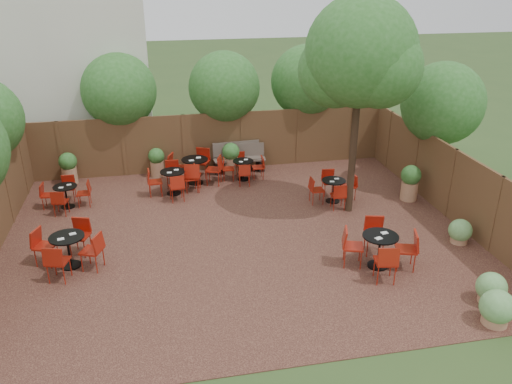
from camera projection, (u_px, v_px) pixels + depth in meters
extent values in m
plane|color=#354F23|center=(238.00, 236.00, 13.59)|extent=(80.00, 80.00, 0.00)
cube|color=#321814|center=(238.00, 236.00, 13.58)|extent=(12.00, 10.00, 0.02)
cube|color=#51351E|center=(213.00, 142.00, 17.68)|extent=(12.00, 0.08, 2.00)
cube|color=#51351E|center=(451.00, 184.00, 14.27)|extent=(0.08, 10.00, 2.00)
cube|color=beige|center=(75.00, 43.00, 18.35)|extent=(5.00, 4.00, 8.00)
sphere|color=#28601F|center=(119.00, 91.00, 17.07)|extent=(2.47, 2.47, 2.47)
sphere|color=#28601F|center=(224.00, 87.00, 17.61)|extent=(2.44, 2.44, 2.44)
sphere|color=#28601F|center=(307.00, 81.00, 18.32)|extent=(2.57, 2.57, 2.57)
sphere|color=#28601F|center=(443.00, 103.00, 15.48)|extent=(2.48, 2.48, 2.48)
cylinder|color=black|center=(355.00, 132.00, 14.03)|extent=(0.23, 0.23, 4.73)
sphere|color=#28601F|center=(361.00, 52.00, 13.17)|extent=(2.89, 2.89, 2.89)
sphere|color=#28601F|center=(336.00, 70.00, 13.65)|extent=(2.02, 2.02, 2.02)
sphere|color=#28601F|center=(381.00, 67.00, 13.02)|extent=(2.11, 2.11, 2.11)
cube|color=brown|center=(243.00, 159.00, 17.66)|extent=(1.54, 0.55, 0.05)
cube|color=brown|center=(242.00, 150.00, 17.74)|extent=(1.52, 0.21, 0.46)
cube|color=black|center=(224.00, 167.00, 17.63)|extent=(0.09, 0.46, 0.40)
cube|color=black|center=(263.00, 164.00, 17.88)|extent=(0.09, 0.46, 0.40)
cube|color=brown|center=(237.00, 159.00, 17.61)|extent=(1.66, 0.60, 0.05)
cube|color=brown|center=(236.00, 149.00, 17.69)|extent=(1.64, 0.23, 0.49)
cube|color=black|center=(216.00, 167.00, 17.58)|extent=(0.10, 0.49, 0.44)
cube|color=black|center=(259.00, 164.00, 17.85)|extent=(0.10, 0.49, 0.44)
cylinder|color=black|center=(71.00, 265.00, 12.19)|extent=(0.47, 0.47, 0.03)
cylinder|color=black|center=(69.00, 251.00, 12.04)|extent=(0.05, 0.05, 0.74)
cylinder|color=black|center=(66.00, 237.00, 11.88)|extent=(0.81, 0.81, 0.03)
cube|color=white|center=(73.00, 234.00, 11.97)|extent=(0.18, 0.15, 0.02)
cube|color=white|center=(61.00, 239.00, 11.74)|extent=(0.18, 0.15, 0.02)
cylinder|color=black|center=(332.00, 201.00, 15.54)|extent=(0.41, 0.41, 0.03)
cylinder|color=black|center=(333.00, 191.00, 15.40)|extent=(0.05, 0.05, 0.65)
cylinder|color=black|center=(334.00, 181.00, 15.27)|extent=(0.71, 0.71, 0.03)
cube|color=white|center=(337.00, 179.00, 15.35)|extent=(0.13, 0.10, 0.01)
cube|color=white|center=(332.00, 182.00, 15.14)|extent=(0.13, 0.10, 0.01)
cylinder|color=black|center=(377.00, 265.00, 12.18)|extent=(0.48, 0.48, 0.03)
cylinder|color=black|center=(379.00, 251.00, 12.02)|extent=(0.05, 0.05, 0.77)
cylinder|color=black|center=(381.00, 236.00, 11.86)|extent=(0.84, 0.84, 0.03)
cube|color=white|center=(384.00, 233.00, 11.96)|extent=(0.17, 0.14, 0.02)
cube|color=white|center=(379.00, 238.00, 11.72)|extent=(0.17, 0.14, 0.02)
cylinder|color=black|center=(68.00, 207.00, 15.17)|extent=(0.39, 0.39, 0.03)
cylinder|color=black|center=(66.00, 197.00, 15.04)|extent=(0.04, 0.04, 0.63)
cylinder|color=black|center=(65.00, 187.00, 14.91)|extent=(0.68, 0.68, 0.03)
cube|color=white|center=(69.00, 185.00, 14.99)|extent=(0.13, 0.10, 0.01)
cube|color=white|center=(61.00, 188.00, 14.79)|extent=(0.13, 0.10, 0.01)
cylinder|color=black|center=(174.00, 193.00, 16.07)|extent=(0.44, 0.44, 0.03)
cylinder|color=black|center=(173.00, 183.00, 15.93)|extent=(0.05, 0.05, 0.70)
cylinder|color=black|center=(173.00, 172.00, 15.78)|extent=(0.76, 0.76, 0.03)
cube|color=white|center=(176.00, 170.00, 15.87)|extent=(0.14, 0.11, 0.02)
cube|color=white|center=(169.00, 173.00, 15.65)|extent=(0.14, 0.11, 0.02)
cylinder|color=black|center=(196.00, 183.00, 16.85)|extent=(0.49, 0.49, 0.03)
cylinder|color=black|center=(195.00, 171.00, 16.69)|extent=(0.06, 0.06, 0.78)
cylinder|color=black|center=(195.00, 160.00, 16.53)|extent=(0.85, 0.85, 0.03)
cube|color=white|center=(199.00, 158.00, 16.62)|extent=(0.18, 0.15, 0.02)
cube|color=white|center=(191.00, 160.00, 16.38)|extent=(0.18, 0.15, 0.02)
cylinder|color=black|center=(243.00, 179.00, 17.13)|extent=(0.39, 0.39, 0.03)
cylinder|color=black|center=(243.00, 170.00, 17.01)|extent=(0.04, 0.04, 0.62)
cylinder|color=black|center=(243.00, 161.00, 16.88)|extent=(0.68, 0.68, 0.03)
cube|color=white|center=(246.00, 160.00, 16.95)|extent=(0.13, 0.10, 0.01)
cube|color=white|center=(241.00, 162.00, 16.76)|extent=(0.13, 0.10, 0.01)
cylinder|color=#A47352|center=(157.00, 169.00, 17.34)|extent=(0.44, 0.44, 0.51)
sphere|color=#28601F|center=(156.00, 156.00, 17.16)|extent=(0.53, 0.53, 0.53)
cylinder|color=#A47352|center=(231.00, 165.00, 17.56)|extent=(0.49, 0.49, 0.56)
sphere|color=#28601F|center=(231.00, 152.00, 17.36)|extent=(0.59, 0.59, 0.59)
cylinder|color=#A47352|center=(70.00, 175.00, 16.73)|extent=(0.48, 0.48, 0.54)
sphere|color=#28601F|center=(68.00, 161.00, 16.53)|extent=(0.57, 0.57, 0.57)
cylinder|color=#A47352|center=(409.00, 191.00, 15.57)|extent=(0.50, 0.50, 0.57)
sphere|color=#28601F|center=(411.00, 175.00, 15.36)|extent=(0.60, 0.60, 0.60)
cylinder|color=#A47352|center=(489.00, 298.00, 10.85)|extent=(0.46, 0.46, 0.21)
sphere|color=#5D974E|center=(491.00, 287.00, 10.74)|extent=(0.63, 0.63, 0.63)
cylinder|color=#A47352|center=(495.00, 318.00, 10.19)|extent=(0.50, 0.50, 0.23)
sphere|color=#5D974E|center=(497.00, 307.00, 10.08)|extent=(0.68, 0.68, 0.68)
cylinder|color=#A47352|center=(459.00, 239.00, 13.20)|extent=(0.43, 0.43, 0.20)
sphere|color=#5D974E|center=(460.00, 230.00, 13.10)|extent=(0.59, 0.59, 0.59)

